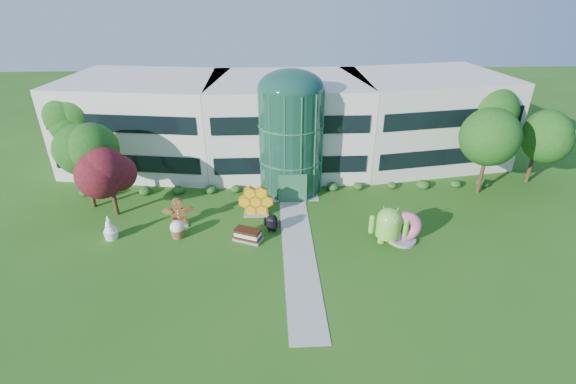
{
  "coord_description": "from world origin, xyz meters",
  "views": [
    {
      "loc": [
        -2.11,
        -24.75,
        18.71
      ],
      "look_at": [
        -0.56,
        6.0,
        2.6
      ],
      "focal_mm": 26.0,
      "sensor_mm": 36.0,
      "label": 1
    }
  ],
  "objects_px": {
    "android_black": "(272,222)",
    "donut": "(404,226)",
    "android_green": "(389,223)",
    "gingerbread": "(178,212)"
  },
  "relations": [
    {
      "from": "android_black",
      "to": "donut",
      "type": "bearing_deg",
      "value": 11.13
    },
    {
      "from": "android_green",
      "to": "donut",
      "type": "height_order",
      "value": "android_green"
    },
    {
      "from": "donut",
      "to": "gingerbread",
      "type": "relative_size",
      "value": 0.98
    },
    {
      "from": "android_green",
      "to": "gingerbread",
      "type": "distance_m",
      "value": 17.04
    },
    {
      "from": "gingerbread",
      "to": "android_green",
      "type": "bearing_deg",
      "value": -17.48
    },
    {
      "from": "android_black",
      "to": "android_green",
      "type": "bearing_deg",
      "value": 8.84
    },
    {
      "from": "android_green",
      "to": "android_black",
      "type": "bearing_deg",
      "value": 178.82
    },
    {
      "from": "donut",
      "to": "gingerbread",
      "type": "xyz_separation_m",
      "value": [
        -17.98,
        3.27,
        -0.08
      ]
    },
    {
      "from": "android_black",
      "to": "gingerbread",
      "type": "bearing_deg",
      "value": -166.69
    },
    {
      "from": "android_green",
      "to": "android_black",
      "type": "height_order",
      "value": "android_green"
    }
  ]
}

